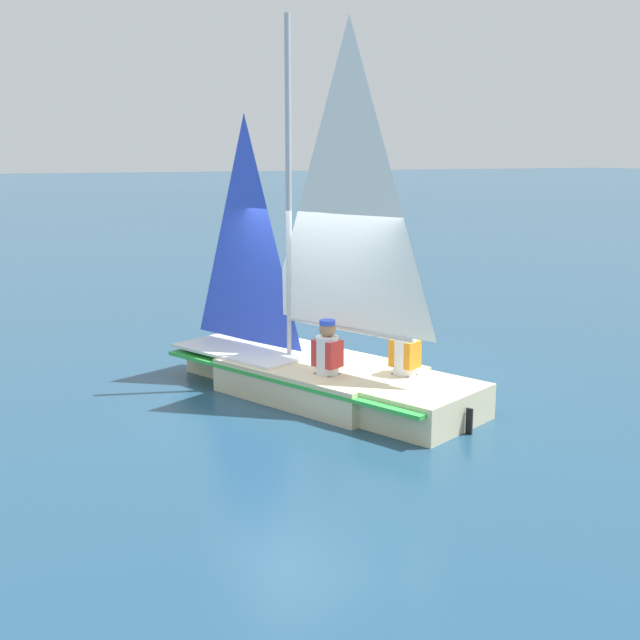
{
  "coord_description": "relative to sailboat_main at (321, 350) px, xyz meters",
  "views": [
    {
      "loc": [
        4.46,
        9.61,
        3.27
      ],
      "look_at": [
        0.0,
        0.0,
        1.05
      ],
      "focal_mm": 45.0,
      "sensor_mm": 36.0,
      "label": 1
    }
  ],
  "objects": [
    {
      "name": "sailor_crew",
      "position": [
        -0.75,
        0.96,
        -0.02
      ],
      "size": [
        0.39,
        0.42,
        1.16
      ],
      "rotation": [
        0.0,
        0.0,
        5.12
      ],
      "color": "black",
      "rests_on": "ground_plane"
    },
    {
      "name": "ground_plane",
      "position": [
        0.01,
        -0.02,
        -0.64
      ],
      "size": [
        260.0,
        260.0,
        0.0
      ],
      "primitive_type": "plane",
      "color": "navy"
    },
    {
      "name": "sailor_helm",
      "position": [
        0.15,
        0.52,
        -0.01
      ],
      "size": [
        0.39,
        0.42,
        1.16
      ],
      "rotation": [
        0.0,
        0.0,
        5.12
      ],
      "color": "black",
      "rests_on": "ground_plane"
    },
    {
      "name": "sailboat_main",
      "position": [
        0.0,
        0.0,
        0.0
      ],
      "size": [
        3.33,
        4.8,
        5.05
      ],
      "rotation": [
        0.0,
        0.0,
        5.12
      ],
      "color": "beige",
      "rests_on": "ground_plane"
    }
  ]
}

